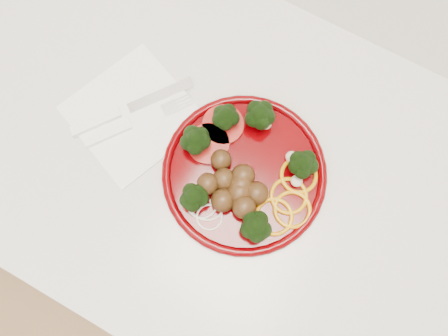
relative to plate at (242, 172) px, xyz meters
The scene contains 5 objects.
counter 0.51m from the plate, behind, with size 2.40×0.60×0.90m.
plate is the anchor object (origin of this frame).
napkin 0.20m from the plate, behind, with size 0.18×0.18×0.00m, color white.
knife 0.22m from the plate, behind, with size 0.13×0.18×0.01m.
fork 0.20m from the plate, behind, with size 0.12×0.16×0.01m.
Camera 1 is at (0.26, 1.55, 1.56)m, focal length 35.00 mm.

